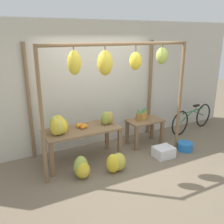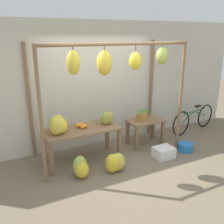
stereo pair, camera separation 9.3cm
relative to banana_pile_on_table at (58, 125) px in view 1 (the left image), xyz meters
name	(u,v)px [view 1 (the left image)]	position (x,y,z in m)	size (l,w,h in m)	color
ground_plane	(126,169)	(1.11, -0.67, -0.87)	(20.00, 20.00, 0.00)	#756651
shop_wall_back	(95,85)	(1.11, 0.75, 0.53)	(8.00, 0.08, 2.80)	beige
stall_awning	(114,74)	(1.07, -0.23, 0.91)	(3.02, 1.23, 2.37)	brown
display_table_main	(82,134)	(0.48, 0.03, -0.27)	(1.51, 0.68, 0.71)	brown
display_table_side	(145,126)	(2.07, 0.12, -0.41)	(0.82, 0.49, 0.61)	brown
banana_pile_on_table	(58,125)	(0.00, 0.00, 0.00)	(0.40, 0.51, 0.36)	yellow
orange_pile	(82,126)	(0.50, 0.07, -0.12)	(0.21, 0.24, 0.10)	orange
pineapple_cluster	(142,115)	(2.00, 0.14, -0.14)	(0.33, 0.22, 0.30)	#B27F38
banana_pile_ground_left	(82,169)	(0.24, -0.55, -0.69)	(0.37, 0.38, 0.42)	gold
banana_pile_ground_right	(116,162)	(0.89, -0.65, -0.69)	(0.45, 0.34, 0.38)	gold
fruit_crate_white	(164,152)	(2.06, -0.61, -0.76)	(0.41, 0.33, 0.22)	silver
blue_bucket	(185,146)	(2.69, -0.58, -0.78)	(0.34, 0.34, 0.18)	blue
parked_bicycle	(192,118)	(3.71, 0.25, -0.53)	(1.68, 0.35, 0.70)	black
papaya_pile	(107,118)	(1.04, 0.03, -0.03)	(0.29, 0.23, 0.28)	#93A33D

